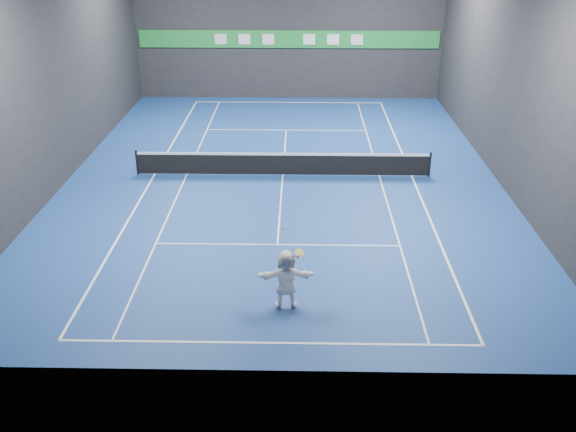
{
  "coord_description": "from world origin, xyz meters",
  "views": [
    {
      "loc": [
        0.75,
        -25.5,
        9.97
      ],
      "look_at": [
        0.37,
        -7.33,
        1.5
      ],
      "focal_mm": 40.0,
      "sensor_mm": 36.0,
      "label": 1
    }
  ],
  "objects_px": {
    "tennis_ball": "(283,228)",
    "tennis_net": "(283,163)",
    "player": "(286,279)",
    "tennis_racket": "(296,254)"
  },
  "relations": [
    {
      "from": "tennis_net",
      "to": "player",
      "type": "bearing_deg",
      "value": -87.89
    },
    {
      "from": "tennis_ball",
      "to": "tennis_net",
      "type": "distance_m",
      "value": 10.22
    },
    {
      "from": "tennis_net",
      "to": "tennis_ball",
      "type": "bearing_deg",
      "value": -88.34
    },
    {
      "from": "tennis_ball",
      "to": "player",
      "type": "bearing_deg",
      "value": -52.74
    },
    {
      "from": "tennis_ball",
      "to": "tennis_net",
      "type": "bearing_deg",
      "value": 91.66
    },
    {
      "from": "player",
      "to": "tennis_ball",
      "type": "height_order",
      "value": "tennis_ball"
    },
    {
      "from": "tennis_ball",
      "to": "tennis_racket",
      "type": "height_order",
      "value": "tennis_ball"
    },
    {
      "from": "player",
      "to": "tennis_racket",
      "type": "bearing_deg",
      "value": -174.47
    },
    {
      "from": "player",
      "to": "tennis_ball",
      "type": "relative_size",
      "value": 27.08
    },
    {
      "from": "tennis_ball",
      "to": "tennis_net",
      "type": "xyz_separation_m",
      "value": [
        -0.29,
        10.04,
        -1.86
      ]
    }
  ]
}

